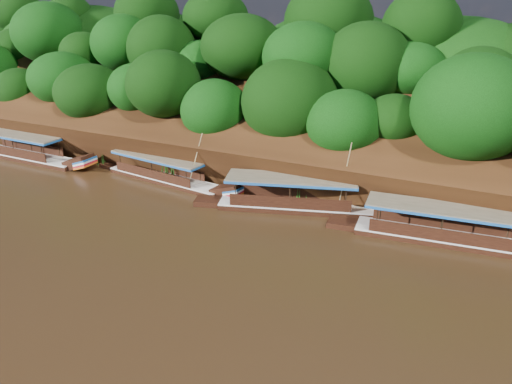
# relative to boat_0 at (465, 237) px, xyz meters

# --- Properties ---
(ground) EXTENTS (160.00, 160.00, 0.00)m
(ground) POSITION_rel_boat_0_xyz_m (-12.07, -7.66, -0.55)
(ground) COLOR black
(ground) RESTS_ON ground
(riverbank) EXTENTS (120.00, 30.06, 19.40)m
(riverbank) POSITION_rel_boat_0_xyz_m (-12.09, 15.07, 1.34)
(riverbank) COLOR black
(riverbank) RESTS_ON ground
(boat_0) EXTENTS (15.09, 3.54, 6.30)m
(boat_0) POSITION_rel_boat_0_xyz_m (0.00, 0.00, 0.00)
(boat_0) COLOR black
(boat_0) RESTS_ON ground
(boat_1) EXTENTS (14.78, 6.33, 6.36)m
(boat_1) POSITION_rel_boat_0_xyz_m (-11.04, 0.81, 0.03)
(boat_1) COLOR black
(boat_1) RESTS_ON ground
(boat_2) EXTENTS (14.20, 3.58, 5.39)m
(boat_2) POSITION_rel_boat_0_xyz_m (-23.86, 0.95, -0.05)
(boat_2) COLOR black
(boat_2) RESTS_ON ground
(boat_3) EXTENTS (14.08, 2.65, 2.98)m
(boat_3) POSITION_rel_boat_0_xyz_m (-39.62, 0.16, 0.02)
(boat_3) COLOR black
(boat_3) RESTS_ON ground
(reeds) EXTENTS (50.05, 2.09, 2.05)m
(reeds) POSITION_rel_boat_0_xyz_m (-15.29, 1.86, 0.35)
(reeds) COLOR #225A16
(reeds) RESTS_ON ground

